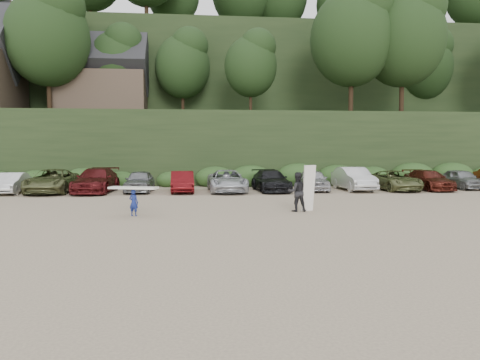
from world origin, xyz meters
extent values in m
plane|color=tan|center=(0.00, 0.00, 0.00)|extent=(120.00, 120.00, 0.00)
cube|color=black|center=(0.00, 22.00, 3.00)|extent=(80.00, 14.00, 6.00)
cube|color=black|center=(0.00, 40.00, 8.00)|extent=(90.00, 30.00, 16.00)
ellipsoid|color=black|center=(0.00, 22.00, 11.00)|extent=(66.00, 12.00, 10.00)
cube|color=#2B491E|center=(-0.55, 14.50, 0.60)|extent=(46.20, 2.00, 1.20)
cube|color=brown|center=(-12.00, 24.00, 8.00)|extent=(8.00, 6.00, 4.00)
imported|color=silver|center=(-15.65, 10.19, 0.69)|extent=(1.61, 4.22, 1.37)
imported|color=brown|center=(-13.11, 10.33, 0.79)|extent=(2.70, 5.74, 1.59)
imported|color=#531315|center=(-10.21, 10.25, 0.82)|extent=(2.64, 5.81, 1.65)
imported|color=slate|center=(-7.33, 10.24, 0.75)|extent=(1.92, 4.44, 1.49)
imported|color=#5E0E11|center=(-4.44, 9.82, 0.71)|extent=(1.61, 4.37, 1.43)
imported|color=silver|center=(-1.39, 9.76, 0.75)|extent=(2.56, 5.45, 1.51)
imported|color=black|center=(1.66, 9.89, 0.74)|extent=(2.37, 5.20, 1.48)
imported|color=#B4B3B8|center=(4.71, 10.02, 0.74)|extent=(2.00, 4.46, 1.49)
imported|color=silver|center=(7.61, 9.94, 0.82)|extent=(1.86, 5.03, 1.64)
imported|color=#636A3D|center=(10.50, 9.64, 0.70)|extent=(2.64, 5.15, 1.39)
imported|color=#4D1911|center=(13.09, 9.72, 0.70)|extent=(2.16, 4.93, 1.41)
imported|color=gray|center=(15.97, 10.37, 0.72)|extent=(1.77, 4.27, 1.44)
imported|color=navy|center=(-6.44, -0.88, 0.60)|extent=(0.52, 0.44, 1.20)
cube|color=white|center=(-6.44, -0.88, 1.27)|extent=(2.27, 1.21, 0.09)
imported|color=black|center=(1.16, -0.23, 0.94)|extent=(0.92, 0.72, 1.89)
cube|color=silver|center=(1.72, -0.23, 1.11)|extent=(0.70, 0.52, 2.22)
camera|label=1|loc=(-3.93, -22.02, 3.11)|focal=35.00mm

